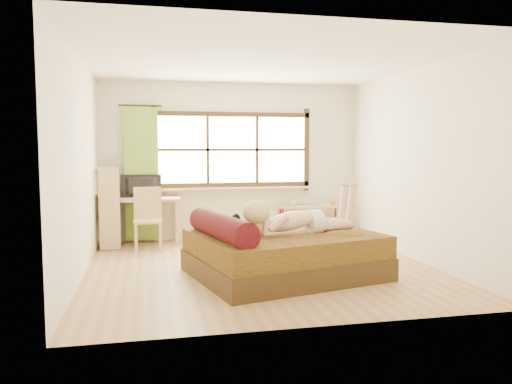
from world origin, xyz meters
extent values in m
plane|color=#9E754C|center=(0.00, 0.00, 0.00)|extent=(4.50, 4.50, 0.00)
plane|color=white|center=(0.00, 0.00, 2.70)|extent=(4.50, 4.50, 0.00)
plane|color=silver|center=(0.00, 2.25, 1.35)|extent=(4.50, 0.00, 4.50)
plane|color=silver|center=(0.00, -2.25, 1.35)|extent=(4.50, 0.00, 4.50)
plane|color=silver|center=(-2.25, 0.00, 1.35)|extent=(0.00, 4.50, 4.50)
plane|color=silver|center=(2.25, 0.00, 1.35)|extent=(0.00, 4.50, 4.50)
cube|color=#FFEDBF|center=(0.00, 2.25, 1.55)|extent=(2.60, 0.01, 1.30)
cube|color=tan|center=(0.00, 2.17, 0.88)|extent=(2.80, 0.16, 0.04)
cube|color=#497C21|center=(-1.55, 2.13, 1.15)|extent=(0.55, 0.10, 2.20)
cube|color=#31200E|center=(0.21, -0.44, 0.13)|extent=(2.50, 2.19, 0.27)
cube|color=#3E210E|center=(0.21, -0.44, 0.40)|extent=(2.45, 2.14, 0.27)
cylinder|color=black|center=(-0.61, -0.64, 0.67)|extent=(0.64, 1.50, 0.30)
cube|color=tan|center=(-1.56, 1.95, 0.75)|extent=(1.24, 0.58, 0.04)
cube|color=tan|center=(-2.12, 1.72, 0.37)|extent=(0.05, 0.05, 0.74)
cube|color=tan|center=(-0.99, 1.73, 0.37)|extent=(0.05, 0.05, 0.74)
cube|color=tan|center=(-2.13, 2.17, 0.37)|extent=(0.05, 0.05, 0.74)
cube|color=tan|center=(-1.00, 2.18, 0.37)|extent=(0.05, 0.05, 0.74)
imported|color=black|center=(-1.56, 2.00, 0.96)|extent=(0.65, 0.09, 0.38)
cube|color=tan|center=(-1.46, 1.50, 0.45)|extent=(0.44, 0.44, 0.04)
cube|color=tan|center=(-1.46, 1.70, 0.72)|extent=(0.43, 0.05, 0.49)
cube|color=tan|center=(-1.64, 1.31, 0.22)|extent=(0.04, 0.04, 0.43)
cube|color=tan|center=(-1.27, 1.32, 0.22)|extent=(0.04, 0.04, 0.43)
cube|color=tan|center=(-1.64, 1.68, 0.22)|extent=(0.04, 0.04, 0.43)
cube|color=tan|center=(-1.28, 1.69, 0.22)|extent=(0.04, 0.04, 0.43)
cube|color=tan|center=(1.36, 2.07, 0.54)|extent=(1.13, 0.36, 0.04)
cube|color=tan|center=(1.36, 2.07, 0.26)|extent=(1.13, 0.36, 0.03)
cylinder|color=maroon|center=(0.85, 2.00, 0.28)|extent=(0.03, 0.03, 0.56)
cylinder|color=maroon|center=(1.86, 1.92, 0.28)|extent=(0.03, 0.03, 0.56)
cylinder|color=maroon|center=(0.86, 2.22, 0.28)|extent=(0.03, 0.03, 0.56)
cylinder|color=maroon|center=(1.88, 2.14, 0.28)|extent=(0.03, 0.03, 0.56)
cube|color=#BA7C2E|center=(1.78, 2.04, 0.59)|extent=(0.10, 0.10, 0.07)
imported|color=gray|center=(1.06, 2.07, 0.61)|extent=(0.13, 0.13, 0.10)
imported|color=gray|center=(1.56, 2.07, 0.57)|extent=(0.18, 0.24, 0.02)
cube|color=tan|center=(-2.08, 1.81, 0.05)|extent=(0.40, 0.57, 0.03)
cube|color=tan|center=(-2.08, 1.81, 0.45)|extent=(0.40, 0.57, 0.03)
cube|color=tan|center=(-2.08, 1.81, 0.84)|extent=(0.40, 0.57, 0.03)
cube|color=tan|center=(-2.08, 1.81, 1.24)|extent=(0.40, 0.57, 0.03)
cube|color=tan|center=(-2.04, 1.55, 0.65)|extent=(0.31, 0.08, 1.27)
cube|color=tan|center=(-2.12, 2.07, 0.65)|extent=(0.31, 0.08, 1.27)
camera|label=1|loc=(-1.42, -6.36, 1.60)|focal=35.00mm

